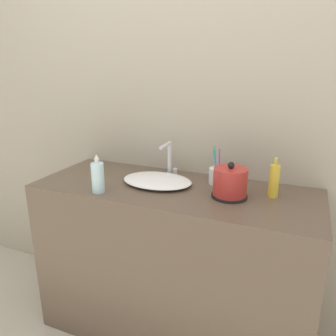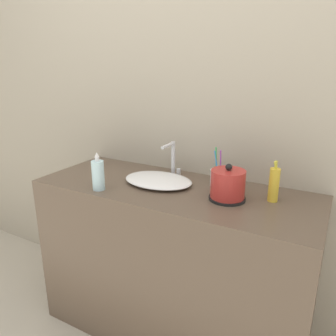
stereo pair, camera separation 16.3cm
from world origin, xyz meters
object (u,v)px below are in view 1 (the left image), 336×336
at_px(faucet, 169,157).
at_px(toothbrush_cup, 216,175).
at_px(lotion_bottle, 274,181).
at_px(electric_kettle, 230,184).
at_px(shampoo_bottle, 98,177).

bearing_deg(faucet, toothbrush_cup, -6.90).
bearing_deg(faucet, lotion_bottle, -9.79).
bearing_deg(lotion_bottle, electric_kettle, -155.96).
xyz_separation_m(toothbrush_cup, lotion_bottle, (0.29, -0.06, 0.03)).
bearing_deg(faucet, shampoo_bottle, -120.69).
xyz_separation_m(toothbrush_cup, shampoo_bottle, (-0.50, -0.33, 0.03)).
distance_m(electric_kettle, lotion_bottle, 0.21).
bearing_deg(electric_kettle, lotion_bottle, 24.04).
height_order(lotion_bottle, shampoo_bottle, same).
xyz_separation_m(faucet, electric_kettle, (0.38, -0.18, -0.04)).
distance_m(faucet, toothbrush_cup, 0.29).
height_order(toothbrush_cup, lotion_bottle, toothbrush_cup).
height_order(toothbrush_cup, shampoo_bottle, toothbrush_cup).
distance_m(toothbrush_cup, lotion_bottle, 0.30).
bearing_deg(lotion_bottle, faucet, 170.21).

